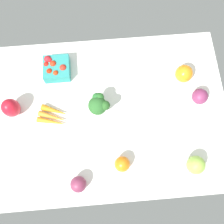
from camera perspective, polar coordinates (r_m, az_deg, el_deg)
name	(u,v)px	position (r cm, az deg, el deg)	size (l,w,h in cm)	color
tablecloth	(112,114)	(116.36, 0.00, -0.43)	(104.00, 76.00, 2.00)	white
broccoli_head	(99,104)	(109.43, -2.91, 1.70)	(9.30, 9.25, 10.83)	#A3D075
red_onion_near_basket	(200,96)	(120.71, 18.86, 3.29)	(7.02, 7.02, 7.02)	#7C2D55
carrot_bunch	(54,116)	(116.54, -12.75, -0.86)	(14.49, 11.48, 2.94)	orange
bell_pepper_orange	(184,74)	(122.45, 15.64, 8.18)	(7.94, 7.94, 8.08)	orange
red_onion_center	(78,184)	(108.08, -7.45, -15.55)	(6.56, 6.56, 6.56)	#7F314E
heirloom_tomato_green	(196,165)	(112.47, 18.06, -11.07)	(7.65, 7.65, 7.65)	#91C047
berry_basket	(56,68)	(123.07, -12.25, 9.48)	(11.83, 11.83, 6.65)	teal
bell_pepper_red	(11,108)	(119.02, -21.44, 0.87)	(7.63, 7.63, 10.27)	red
heirloom_tomato_orange	(122,164)	(107.85, 2.28, -11.42)	(6.47, 6.47, 6.47)	orange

